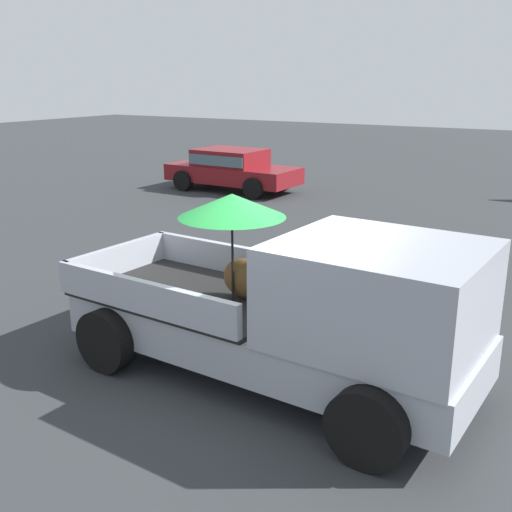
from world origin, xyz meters
The scene contains 3 objects.
ground_plane centered at (0.00, 0.00, 0.00)m, with size 80.00×80.00×0.00m, color #2D3033.
pickup_truck_main centered at (0.46, -0.03, 0.97)m, with size 5.15×2.49×2.22m.
parked_sedan_near centered at (-7.31, 10.54, 0.74)m, with size 4.35×2.08×1.33m.
Camera 1 is at (3.33, -5.90, 3.54)m, focal length 42.64 mm.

